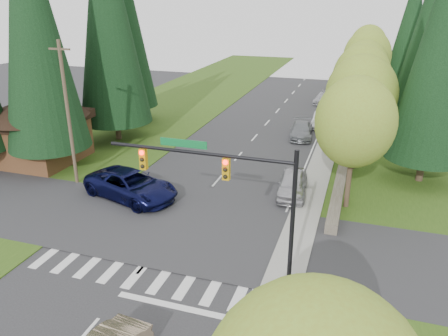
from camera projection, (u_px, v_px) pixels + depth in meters
The scene contains 30 objects.
ground at pixel (97, 320), 18.17m from camera, with size 120.00×120.00×0.00m, color #28282B.
grass_east at pixel (404, 179), 32.11m from camera, with size 14.00×110.00×0.06m, color #2D4C14.
grass_west at pixel (98, 144), 39.59m from camera, with size 14.00×110.00×0.06m, color #2D4C14.
cross_street at pixel (175, 229), 25.25m from camera, with size 120.00×8.00×0.10m, color #28282B.
sidewalk_east at pixel (323, 160), 35.62m from camera, with size 1.80×80.00×0.13m, color gray.
curb_east at pixel (312, 159), 35.87m from camera, with size 0.20×80.00×0.13m, color gray.
stone_wall_north at pixel (350, 132), 42.10m from camera, with size 0.70×40.00×0.70m, color #4C4438.
traffic_signal at pixel (230, 182), 19.06m from camera, with size 8.70×0.37×6.80m.
brown_building at pixel (36, 124), 34.60m from camera, with size 8.40×8.40×5.40m.
utility_pole at pixel (68, 113), 29.63m from camera, with size 1.60×0.24×10.00m.
decid_tree_0 at pixel (355, 122), 25.85m from camera, with size 4.80×4.80×8.37m.
decid_tree_1 at pixel (361, 95), 31.94m from camera, with size 5.20×5.20×8.80m.
decid_tree_2 at pixel (361, 78), 38.14m from camera, with size 5.00×5.00×8.82m.
decid_tree_3 at pixel (364, 69), 44.40m from camera, with size 5.00×5.00×8.55m.
decid_tree_4 at pixel (367, 57), 50.42m from camera, with size 5.40×5.40×9.18m.
decid_tree_5 at pixel (366, 54), 56.86m from camera, with size 4.80×4.80×8.30m.
decid_tree_6 at pixel (368, 46), 62.90m from camera, with size 5.20×5.20×8.86m.
conifer_w_a at pixel (33, 24), 30.33m from camera, with size 6.12×6.12×19.80m.
conifer_w_b at pixel (39, 33), 35.10m from camera, with size 5.44×5.44×17.80m.
conifer_w_c at pixel (107, 12), 36.94m from camera, with size 6.46×6.46×20.80m.
conifer_w_e at pixel (124, 21), 43.19m from camera, with size 5.78×5.78×18.80m.
conifer_e_a at pixel (443, 42), 28.24m from camera, with size 5.44×5.44×17.80m.
conifer_e_b at pixel (436, 17), 39.96m from camera, with size 6.12×6.12×19.80m.
conifer_e_c at pixel (411, 25), 53.19m from camera, with size 5.10×5.10×16.80m.
suv_navy at pixel (131, 185), 28.85m from camera, with size 3.07×6.65×1.85m, color #0A0C34.
parked_car_a at pixel (293, 184), 29.37m from camera, with size 1.88×4.67×1.59m, color #B3B2B7.
parked_car_b at pixel (301, 130), 41.41m from camera, with size 1.97×4.84×1.40m, color slate.
parked_car_c at pixel (321, 120), 44.78m from camera, with size 1.54×4.42×1.46m, color silver.
parked_car_d at pixel (327, 107), 50.15m from camera, with size 1.70×4.22×1.44m, color silver.
parked_car_e at pixel (323, 98), 54.75m from camera, with size 1.82×4.47×1.30m, color #AAAAAF.
Camera 1 is at (9.54, -12.22, 12.57)m, focal length 35.00 mm.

